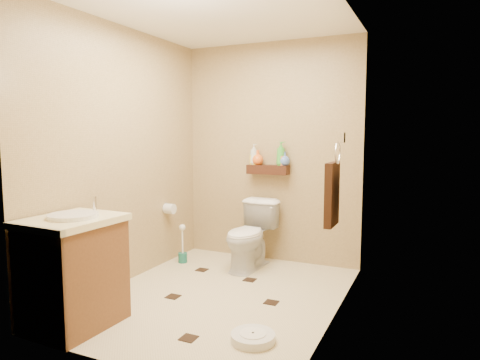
% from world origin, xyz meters
% --- Properties ---
extents(ground, '(2.50, 2.50, 0.00)m').
position_xyz_m(ground, '(0.00, 0.00, 0.00)').
color(ground, beige).
rests_on(ground, ground).
extents(wall_back, '(2.00, 0.04, 2.40)m').
position_xyz_m(wall_back, '(0.00, 1.25, 1.20)').
color(wall_back, '#A1875C').
rests_on(wall_back, ground).
extents(wall_front, '(2.00, 0.04, 2.40)m').
position_xyz_m(wall_front, '(0.00, -1.25, 1.20)').
color(wall_front, '#A1875C').
rests_on(wall_front, ground).
extents(wall_left, '(0.04, 2.50, 2.40)m').
position_xyz_m(wall_left, '(-1.00, 0.00, 1.20)').
color(wall_left, '#A1875C').
rests_on(wall_left, ground).
extents(wall_right, '(0.04, 2.50, 2.40)m').
position_xyz_m(wall_right, '(1.00, 0.00, 1.20)').
color(wall_right, '#A1875C').
rests_on(wall_right, ground).
extents(ceiling, '(2.00, 2.50, 0.02)m').
position_xyz_m(ceiling, '(0.00, 0.00, 2.40)').
color(ceiling, white).
rests_on(ceiling, wall_back).
extents(wall_shelf, '(0.46, 0.14, 0.10)m').
position_xyz_m(wall_shelf, '(0.00, 1.17, 1.02)').
color(wall_shelf, '#36190E').
rests_on(wall_shelf, wall_back).
extents(floor_accents, '(1.16, 1.45, 0.01)m').
position_xyz_m(floor_accents, '(0.07, -0.07, 0.00)').
color(floor_accents, black).
rests_on(floor_accents, ground).
extents(toilet, '(0.44, 0.72, 0.71)m').
position_xyz_m(toilet, '(-0.07, 0.83, 0.35)').
color(toilet, white).
rests_on(toilet, ground).
extents(vanity, '(0.57, 0.68, 0.94)m').
position_xyz_m(vanity, '(-0.70, -0.95, 0.42)').
color(vanity, brown).
rests_on(vanity, ground).
extents(bathroom_scale, '(0.40, 0.40, 0.06)m').
position_xyz_m(bathroom_scale, '(0.59, -0.63, 0.03)').
color(bathroom_scale, silver).
rests_on(bathroom_scale, ground).
extents(toilet_brush, '(0.10, 0.10, 0.43)m').
position_xyz_m(toilet_brush, '(-0.82, 0.71, 0.15)').
color(toilet_brush, '#175F53').
rests_on(toilet_brush, ground).
extents(towel_ring, '(0.12, 0.30, 0.76)m').
position_xyz_m(towel_ring, '(0.91, 0.25, 0.95)').
color(towel_ring, silver).
rests_on(towel_ring, wall_right).
extents(toilet_paper, '(0.12, 0.11, 0.12)m').
position_xyz_m(toilet_paper, '(-0.94, 0.65, 0.60)').
color(toilet_paper, silver).
rests_on(toilet_paper, wall_left).
extents(bottle_a, '(0.11, 0.11, 0.23)m').
position_xyz_m(bottle_a, '(-0.17, 1.17, 1.18)').
color(bottle_a, beige).
rests_on(bottle_a, wall_shelf).
extents(bottle_b, '(0.08, 0.08, 0.16)m').
position_xyz_m(bottle_b, '(-0.17, 1.17, 1.15)').
color(bottle_b, gold).
rests_on(bottle_b, wall_shelf).
extents(bottle_c, '(0.15, 0.15, 0.16)m').
position_xyz_m(bottle_c, '(-0.12, 1.17, 1.15)').
color(bottle_c, orange).
rests_on(bottle_c, wall_shelf).
extents(bottle_d, '(0.13, 0.13, 0.26)m').
position_xyz_m(bottle_d, '(0.15, 1.17, 1.20)').
color(bottle_d, green).
rests_on(bottle_d, wall_shelf).
extents(bottle_e, '(0.10, 0.10, 0.16)m').
position_xyz_m(bottle_e, '(0.17, 1.17, 1.15)').
color(bottle_e, '#F28950').
rests_on(bottle_e, wall_shelf).
extents(bottle_f, '(0.14, 0.14, 0.15)m').
position_xyz_m(bottle_f, '(0.19, 1.17, 1.14)').
color(bottle_f, '#4C6DBE').
rests_on(bottle_f, wall_shelf).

